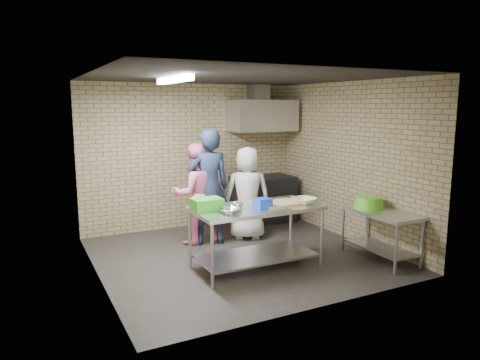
% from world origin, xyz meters
% --- Properties ---
extents(floor, '(4.20, 4.20, 0.00)m').
position_xyz_m(floor, '(0.00, 0.00, 0.00)').
color(floor, black).
rests_on(floor, ground).
extents(ceiling, '(4.20, 4.20, 0.00)m').
position_xyz_m(ceiling, '(0.00, 0.00, 2.70)').
color(ceiling, black).
rests_on(ceiling, ground).
extents(back_wall, '(4.20, 0.06, 2.70)m').
position_xyz_m(back_wall, '(0.00, 2.00, 1.35)').
color(back_wall, tan).
rests_on(back_wall, ground).
extents(front_wall, '(4.20, 0.06, 2.70)m').
position_xyz_m(front_wall, '(0.00, -2.00, 1.35)').
color(front_wall, tan).
rests_on(front_wall, ground).
extents(left_wall, '(0.06, 4.00, 2.70)m').
position_xyz_m(left_wall, '(-2.10, 0.00, 1.35)').
color(left_wall, tan).
rests_on(left_wall, ground).
extents(right_wall, '(0.06, 4.00, 2.70)m').
position_xyz_m(right_wall, '(2.10, 0.00, 1.35)').
color(right_wall, tan).
rests_on(right_wall, ground).
extents(prep_table, '(1.80, 0.90, 0.90)m').
position_xyz_m(prep_table, '(-0.03, -0.56, 0.45)').
color(prep_table, silver).
rests_on(prep_table, floor).
extents(side_counter, '(0.60, 1.20, 0.75)m').
position_xyz_m(side_counter, '(1.80, -1.10, 0.38)').
color(side_counter, silver).
rests_on(side_counter, floor).
extents(stove, '(1.20, 0.70, 0.90)m').
position_xyz_m(stove, '(1.35, 1.65, 0.45)').
color(stove, black).
rests_on(stove, floor).
extents(range_hood, '(1.30, 0.60, 0.60)m').
position_xyz_m(range_hood, '(1.35, 1.70, 2.10)').
color(range_hood, silver).
rests_on(range_hood, back_wall).
extents(hood_duct, '(0.35, 0.30, 0.30)m').
position_xyz_m(hood_duct, '(1.35, 1.85, 2.55)').
color(hood_duct, '#A5A8AD').
rests_on(hood_duct, back_wall).
extents(wall_shelf, '(0.80, 0.20, 0.04)m').
position_xyz_m(wall_shelf, '(1.65, 1.89, 1.92)').
color(wall_shelf, '#3F2B19').
rests_on(wall_shelf, back_wall).
extents(fluorescent_fixture, '(0.10, 1.25, 0.08)m').
position_xyz_m(fluorescent_fixture, '(-1.00, 0.00, 2.64)').
color(fluorescent_fixture, white).
rests_on(fluorescent_fixture, ceiling).
extents(green_crate, '(0.40, 0.30, 0.16)m').
position_xyz_m(green_crate, '(-0.73, -0.44, 0.98)').
color(green_crate, green).
rests_on(green_crate, prep_table).
extents(blue_tub, '(0.20, 0.20, 0.13)m').
position_xyz_m(blue_tub, '(0.02, -0.66, 0.96)').
color(blue_tub, '#163DAA').
rests_on(blue_tub, prep_table).
extents(cutting_board, '(0.55, 0.42, 0.03)m').
position_xyz_m(cutting_board, '(0.32, -0.58, 0.91)').
color(cutting_board, tan).
rests_on(cutting_board, prep_table).
extents(mixing_bowl_a, '(0.34, 0.34, 0.07)m').
position_xyz_m(mixing_bowl_a, '(-0.53, -0.76, 0.93)').
color(mixing_bowl_a, silver).
rests_on(mixing_bowl_a, prep_table).
extents(mixing_bowl_b, '(0.26, 0.26, 0.07)m').
position_xyz_m(mixing_bowl_b, '(-0.33, -0.51, 0.93)').
color(mixing_bowl_b, '#ABADB2').
rests_on(mixing_bowl_b, prep_table).
extents(ceramic_bowl, '(0.42, 0.42, 0.08)m').
position_xyz_m(ceramic_bowl, '(0.67, -0.71, 0.94)').
color(ceramic_bowl, beige).
rests_on(ceramic_bowl, prep_table).
extents(green_basin, '(0.46, 0.46, 0.17)m').
position_xyz_m(green_basin, '(1.78, -0.85, 0.83)').
color(green_basin, '#59C626').
rests_on(green_basin, side_counter).
extents(bottle_red, '(0.07, 0.07, 0.18)m').
position_xyz_m(bottle_red, '(1.40, 1.89, 2.03)').
color(bottle_red, '#B22619').
rests_on(bottle_red, wall_shelf).
extents(bottle_green, '(0.06, 0.06, 0.15)m').
position_xyz_m(bottle_green, '(1.80, 1.89, 2.02)').
color(bottle_green, green).
rests_on(bottle_green, wall_shelf).
extents(man_navy, '(0.76, 0.56, 1.93)m').
position_xyz_m(man_navy, '(-0.18, 0.79, 0.96)').
color(man_navy, '#141833').
rests_on(man_navy, floor).
extents(woman_pink, '(0.83, 0.66, 1.68)m').
position_xyz_m(woman_pink, '(-0.36, 0.94, 0.84)').
color(woman_pink, pink).
rests_on(woman_pink, floor).
extents(woman_white, '(0.93, 0.80, 1.60)m').
position_xyz_m(woman_white, '(0.54, 0.78, 0.80)').
color(woman_white, white).
rests_on(woman_white, floor).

